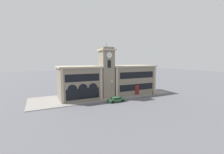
# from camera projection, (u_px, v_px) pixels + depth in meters

# --- Properties ---
(ground_plane) EXTENTS (300.00, 300.00, 0.00)m
(ground_plane) POSITION_uv_depth(u_px,v_px,m) (113.00, 101.00, 42.42)
(ground_plane) COLOR #56565B
(sidewalk_kerb) EXTENTS (43.91, 13.33, 0.15)m
(sidewalk_kerb) POSITION_uv_depth(u_px,v_px,m) (104.00, 95.00, 48.35)
(sidewalk_kerb) COLOR gray
(sidewalk_kerb) RESTS_ON ground_plane
(clock_tower) EXTENTS (4.47, 4.47, 16.48)m
(clock_tower) POSITION_uv_depth(u_px,v_px,m) (107.00, 72.00, 45.74)
(clock_tower) COLOR gray
(clock_tower) RESTS_ON ground_plane
(town_hall_left_wing) EXTENTS (12.29, 9.27, 9.66)m
(town_hall_left_wing) POSITION_uv_depth(u_px,v_px,m) (79.00, 82.00, 44.62)
(town_hall_left_wing) COLOR gray
(town_hall_left_wing) RESTS_ON ground_plane
(town_hall_right_wing) EXTENTS (16.47, 9.27, 9.66)m
(town_hall_right_wing) POSITION_uv_depth(u_px,v_px,m) (130.00, 79.00, 52.61)
(town_hall_right_wing) COLOR gray
(town_hall_right_wing) RESTS_ON ground_plane
(parked_car_near) EXTENTS (4.92, 1.96, 1.35)m
(parked_car_near) POSITION_uv_depth(u_px,v_px,m) (116.00, 99.00, 41.07)
(parked_car_near) COLOR #285633
(parked_car_near) RESTS_ON ground_plane
(street_lamp) EXTENTS (0.36, 0.36, 5.47)m
(street_lamp) POSITION_uv_depth(u_px,v_px,m) (112.00, 87.00, 42.23)
(street_lamp) COLOR #4C4C51
(street_lamp) RESTS_ON sidewalk_kerb
(bollard) EXTENTS (0.18, 0.18, 1.06)m
(bollard) POSITION_uv_depth(u_px,v_px,m) (153.00, 93.00, 49.12)
(bollard) COLOR black
(bollard) RESTS_ON sidewalk_kerb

